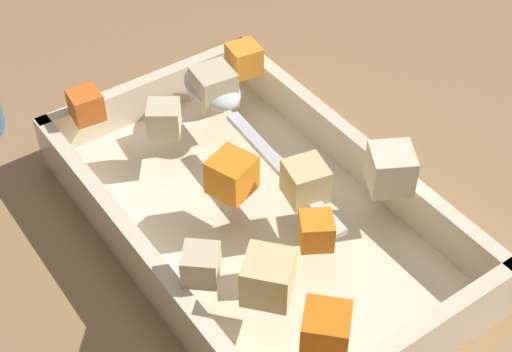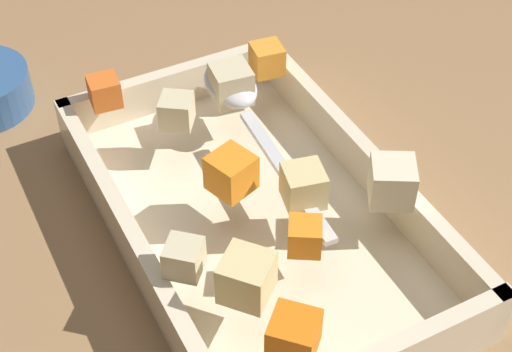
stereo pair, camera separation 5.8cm
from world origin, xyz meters
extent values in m
plane|color=#936D47|center=(0.00, 0.00, 0.00)|extent=(4.00, 4.00, 0.00)
cube|color=beige|center=(0.01, 0.00, 0.01)|extent=(0.34, 0.21, 0.01)
cube|color=beige|center=(0.01, -0.10, 0.03)|extent=(0.34, 0.01, 0.04)
cube|color=beige|center=(0.01, 0.10, 0.03)|extent=(0.34, 0.01, 0.04)
cube|color=beige|center=(-0.16, 0.00, 0.03)|extent=(0.01, 0.21, 0.04)
cube|color=beige|center=(0.17, 0.00, 0.03)|extent=(0.01, 0.21, 0.04)
cube|color=orange|center=(0.08, 0.00, 0.06)|extent=(0.03, 0.03, 0.02)
cube|color=orange|center=(0.15, -0.05, 0.07)|extent=(0.04, 0.04, 0.03)
cube|color=orange|center=(-0.14, -0.07, 0.06)|extent=(0.03, 0.03, 0.02)
cube|color=orange|center=(-0.12, 0.07, 0.07)|extent=(0.03, 0.03, 0.03)
cube|color=orange|center=(0.00, -0.02, 0.07)|extent=(0.04, 0.04, 0.03)
cube|color=#E0CC89|center=(0.04, 0.02, 0.07)|extent=(0.03, 0.03, 0.03)
cube|color=beige|center=(-0.10, 0.03, 0.07)|extent=(0.04, 0.04, 0.03)
cube|color=beige|center=(0.06, 0.08, 0.07)|extent=(0.04, 0.04, 0.03)
cube|color=beige|center=(-0.09, -0.02, 0.06)|extent=(0.04, 0.04, 0.03)
cube|color=#E0CC89|center=(0.09, -0.05, 0.07)|extent=(0.04, 0.04, 0.03)
cube|color=beige|center=(0.06, -0.08, 0.06)|extent=(0.03, 0.03, 0.02)
ellipsoid|color=silver|center=(-0.10, 0.03, 0.06)|extent=(0.07, 0.05, 0.02)
cube|color=silver|center=(0.01, 0.02, 0.05)|extent=(0.16, 0.02, 0.01)
camera|label=1|loc=(0.35, -0.25, 0.46)|focal=54.98mm
camera|label=2|loc=(0.38, -0.20, 0.46)|focal=54.98mm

